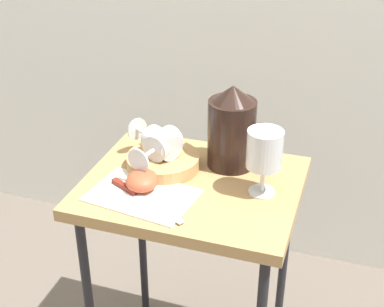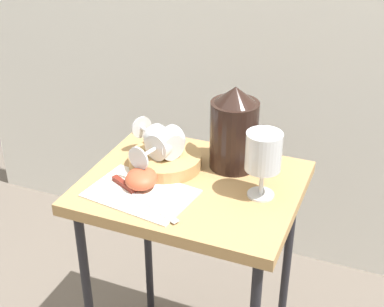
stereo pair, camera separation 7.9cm
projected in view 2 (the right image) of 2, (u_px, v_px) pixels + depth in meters
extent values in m
cube|color=#AD8451|center=(192.00, 187.00, 1.37)|extent=(0.53, 0.43, 0.03)
cylinder|color=black|center=(147.00, 234.00, 1.74)|extent=(0.02, 0.02, 0.64)
cylinder|color=black|center=(286.00, 270.00, 1.60)|extent=(0.02, 0.02, 0.64)
cube|color=silver|center=(141.00, 193.00, 1.31)|extent=(0.26, 0.20, 0.00)
cylinder|color=tan|center=(165.00, 161.00, 1.42)|extent=(0.19, 0.19, 0.03)
cylinder|color=black|center=(234.00, 135.00, 1.39)|extent=(0.12, 0.12, 0.18)
cylinder|color=orange|center=(233.00, 147.00, 1.40)|extent=(0.11, 0.11, 0.10)
cone|color=black|center=(236.00, 95.00, 1.33)|extent=(0.10, 0.10, 0.04)
torus|color=black|center=(265.00, 137.00, 1.36)|extent=(0.07, 0.01, 0.07)
cylinder|color=silver|center=(261.00, 194.00, 1.31)|extent=(0.06, 0.06, 0.00)
cylinder|color=silver|center=(261.00, 181.00, 1.29)|extent=(0.01, 0.01, 0.07)
cylinder|color=silver|center=(264.00, 151.00, 1.25)|extent=(0.08, 0.08, 0.09)
cylinder|color=orange|center=(263.00, 159.00, 1.26)|extent=(0.07, 0.07, 0.05)
cylinder|color=silver|center=(164.00, 142.00, 1.39)|extent=(0.11, 0.10, 0.07)
cylinder|color=silver|center=(148.00, 132.00, 1.45)|extent=(0.06, 0.04, 0.01)
cylinder|color=silver|center=(142.00, 127.00, 1.47)|extent=(0.03, 0.05, 0.06)
cylinder|color=silver|center=(165.00, 143.00, 1.39)|extent=(0.09, 0.09, 0.07)
cylinder|color=silver|center=(147.00, 153.00, 1.34)|extent=(0.02, 0.06, 0.01)
cylinder|color=silver|center=(138.00, 159.00, 1.32)|extent=(0.06, 0.02, 0.06)
ellipsoid|color=#C15133|center=(141.00, 180.00, 1.32)|extent=(0.08, 0.08, 0.04)
ellipsoid|color=#C15133|center=(142.00, 177.00, 1.33)|extent=(0.08, 0.08, 0.04)
cube|color=silver|center=(155.00, 207.00, 1.25)|extent=(0.15, 0.08, 0.00)
cube|color=maroon|center=(124.00, 184.00, 1.33)|extent=(0.08, 0.05, 0.01)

